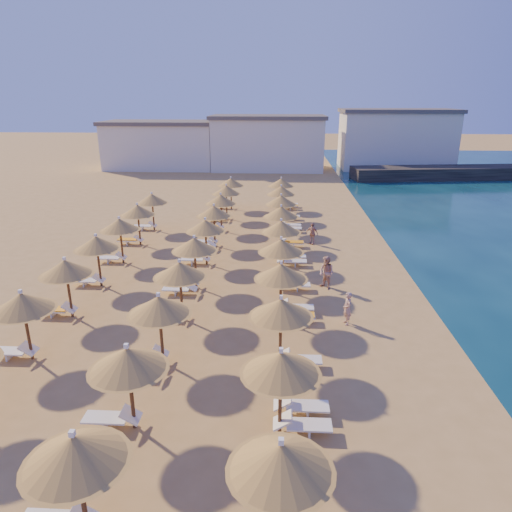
# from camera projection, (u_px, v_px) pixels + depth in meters

# --- Properties ---
(ground) EXTENTS (220.00, 220.00, 0.00)m
(ground) POSITION_uv_depth(u_px,v_px,m) (228.00, 308.00, 22.29)
(ground) COLOR tan
(ground) RESTS_ON ground
(jetty) EXTENTS (30.27, 7.92, 1.50)m
(jetty) POSITION_uv_depth(u_px,v_px,m) (471.00, 172.00, 56.90)
(jetty) COLOR black
(jetty) RESTS_ON ground
(hotel_blocks) EXTENTS (48.63, 10.23, 8.10)m
(hotel_blocks) POSITION_uv_depth(u_px,v_px,m) (283.00, 142.00, 63.94)
(hotel_blocks) COLOR white
(hotel_blocks) RESTS_ON ground
(parasol_row_east) EXTENTS (2.43, 39.02, 2.96)m
(parasol_row_east) POSITION_uv_depth(u_px,v_px,m) (281.00, 247.00, 23.58)
(parasol_row_east) COLOR brown
(parasol_row_east) RESTS_ON ground
(parasol_row_west) EXTENTS (2.43, 39.02, 2.96)m
(parasol_row_west) POSITION_uv_depth(u_px,v_px,m) (194.00, 245.00, 23.80)
(parasol_row_west) COLOR brown
(parasol_row_west) RESTS_ON ground
(parasol_row_inland) EXTENTS (2.43, 24.38, 2.96)m
(parasol_row_inland) POSITION_uv_depth(u_px,v_px,m) (97.00, 244.00, 24.06)
(parasol_row_inland) COLOR brown
(parasol_row_inland) RESTS_ON ground
(loungers) EXTENTS (12.93, 38.10, 0.66)m
(loungers) POSITION_uv_depth(u_px,v_px,m) (212.00, 283.00, 24.39)
(loungers) COLOR white
(loungers) RESTS_ON ground
(beachgoer_a) EXTENTS (0.48, 0.63, 1.54)m
(beachgoer_a) POSITION_uv_depth(u_px,v_px,m) (347.00, 308.00, 20.47)
(beachgoer_a) COLOR tan
(beachgoer_a) RESTS_ON ground
(beachgoer_b) EXTENTS (1.09, 1.10, 1.80)m
(beachgoer_b) POSITION_uv_depth(u_px,v_px,m) (326.00, 273.00, 24.25)
(beachgoer_b) COLOR tan
(beachgoer_b) RESTS_ON ground
(beachgoer_c) EXTENTS (0.96, 0.83, 1.55)m
(beachgoer_c) POSITION_uv_depth(u_px,v_px,m) (312.00, 233.00, 31.65)
(beachgoer_c) COLOR tan
(beachgoer_c) RESTS_ON ground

